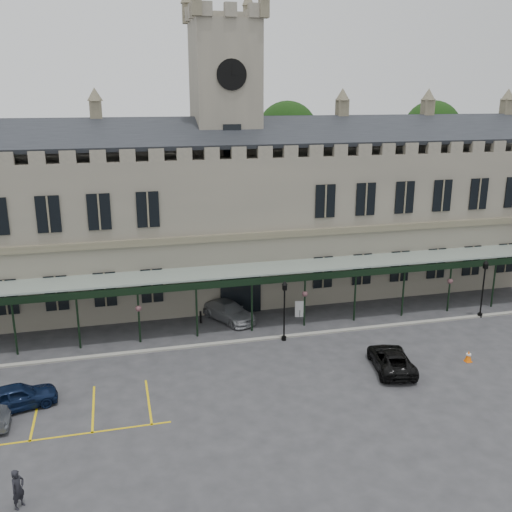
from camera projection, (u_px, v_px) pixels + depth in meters
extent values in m
plane|color=#2E2E30|center=(280.00, 376.00, 34.81)|extent=(140.00, 140.00, 0.00)
cube|color=#6B6659|center=(227.00, 225.00, 48.08)|extent=(60.00, 10.00, 12.00)
cube|color=brown|center=(240.00, 237.00, 43.19)|extent=(60.00, 0.35, 0.50)
cube|color=black|center=(232.00, 132.00, 43.61)|extent=(60.00, 4.77, 2.20)
cube|color=black|center=(220.00, 128.00, 48.27)|extent=(60.00, 4.77, 2.20)
cube|color=black|center=(241.00, 290.00, 44.45)|extent=(3.20, 0.18, 3.80)
cube|color=#6B6659|center=(226.00, 165.00, 46.70)|extent=(5.00, 5.00, 22.00)
cylinder|color=silver|center=(232.00, 75.00, 42.40)|extent=(2.20, 0.12, 2.20)
cylinder|color=black|center=(232.00, 75.00, 42.33)|extent=(2.30, 0.04, 2.30)
cube|color=black|center=(232.00, 143.00, 43.77)|extent=(1.40, 0.12, 2.80)
cube|color=#8C9E93|center=(246.00, 270.00, 42.07)|extent=(50.00, 4.00, 0.40)
cube|color=black|center=(253.00, 281.00, 40.28)|extent=(50.00, 0.18, 0.50)
cube|color=gray|center=(258.00, 339.00, 39.92)|extent=(60.00, 0.40, 0.12)
cylinder|color=#332314|center=(286.00, 201.00, 58.35)|extent=(0.70, 0.70, 12.00)
sphere|color=black|center=(287.00, 132.00, 56.43)|extent=(6.00, 6.00, 6.00)
cylinder|color=#332314|center=(426.00, 195.00, 62.13)|extent=(0.70, 0.70, 12.00)
sphere|color=black|center=(432.00, 129.00, 60.21)|extent=(6.00, 6.00, 6.00)
cylinder|color=black|center=(284.00, 338.00, 39.90)|extent=(0.34, 0.34, 0.28)
cylinder|color=black|center=(284.00, 315.00, 39.42)|extent=(0.11, 0.11, 3.77)
cube|color=black|center=(285.00, 287.00, 38.87)|extent=(0.26, 0.26, 0.38)
cone|color=black|center=(285.00, 283.00, 38.78)|extent=(0.41, 0.41, 0.28)
cylinder|color=black|center=(480.00, 315.00, 44.04)|extent=(0.36, 0.36, 0.30)
cylinder|color=black|center=(482.00, 293.00, 43.54)|extent=(0.12, 0.12, 3.96)
cube|color=black|center=(486.00, 266.00, 42.96)|extent=(0.28, 0.28, 0.40)
cone|color=black|center=(486.00, 262.00, 42.86)|extent=(0.44, 0.44, 0.30)
cube|color=#FB6307|center=(468.00, 361.00, 36.75)|extent=(0.41, 0.41, 0.04)
cone|color=#FB6307|center=(468.00, 356.00, 36.65)|extent=(0.48, 0.48, 0.76)
cylinder|color=silver|center=(469.00, 354.00, 36.62)|extent=(0.31, 0.31, 0.11)
cylinder|color=black|center=(300.00, 314.00, 44.04)|extent=(0.06, 0.06, 0.54)
cube|color=silver|center=(300.00, 309.00, 43.93)|extent=(0.75, 0.20, 1.30)
cylinder|color=black|center=(201.00, 317.00, 42.81)|extent=(0.16, 0.16, 0.92)
cylinder|color=black|center=(298.00, 311.00, 44.09)|extent=(0.17, 0.17, 0.94)
imported|color=#0B1733|center=(17.00, 397.00, 31.07)|extent=(4.55, 2.75, 1.45)
imported|color=gray|center=(228.00, 311.00, 43.33)|extent=(4.11, 5.37, 1.45)
imported|color=black|center=(391.00, 359.00, 35.56)|extent=(3.12, 5.16, 1.34)
imported|color=black|center=(18.00, 489.00, 23.57)|extent=(0.72, 0.77, 1.77)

